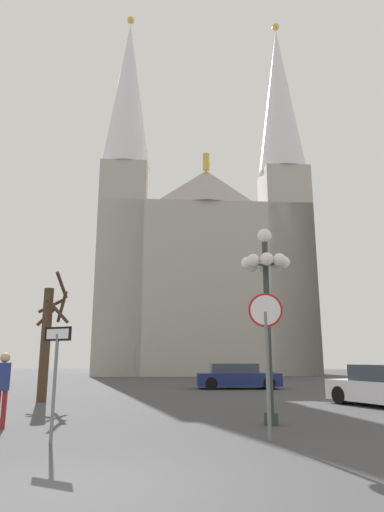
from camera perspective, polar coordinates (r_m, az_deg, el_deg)
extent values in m
plane|color=#424244|center=(6.50, -14.60, -27.51)|extent=(120.00, 120.00, 0.00)
cube|color=#ADA89E|center=(46.86, 1.36, -4.84)|extent=(22.38, 14.84, 16.45)
pyramid|color=#ADA89E|center=(44.65, 1.84, 8.85)|extent=(7.51, 3.06, 3.50)
cylinder|color=gold|center=(45.70, 1.82, 11.94)|extent=(0.70, 0.70, 1.80)
cube|color=#ADA89E|center=(43.58, -9.00, -1.39)|extent=(5.11, 5.11, 20.48)
cone|color=silver|center=(50.80, -8.21, 20.03)|extent=(4.94, 4.94, 17.38)
sphere|color=gold|center=(56.24, -7.88, 27.83)|extent=(0.80, 0.80, 0.80)
cube|color=#ADA89E|center=(45.07, 12.17, -1.63)|extent=(5.11, 5.11, 20.48)
cone|color=silver|center=(52.09, 11.14, 19.24)|extent=(4.94, 4.94, 17.38)
sphere|color=gold|center=(57.41, 10.70, 26.96)|extent=(0.80, 0.80, 0.80)
cylinder|color=slate|center=(9.77, 9.72, -14.82)|extent=(0.08, 0.08, 2.64)
cylinder|color=red|center=(9.82, 9.42, -6.88)|extent=(0.73, 0.14, 0.73)
cylinder|color=white|center=(9.80, 9.42, -6.87)|extent=(0.64, 0.10, 0.65)
cylinder|color=slate|center=(9.88, -17.29, -15.82)|extent=(0.07, 0.07, 2.16)
cube|color=black|center=(9.88, -16.87, -9.56)|extent=(0.68, 0.30, 0.29)
cube|color=white|center=(9.86, -16.91, -9.55)|extent=(0.56, 0.23, 0.20)
cylinder|color=#2D3833|center=(12.07, 9.74, -9.34)|extent=(0.16, 0.16, 4.78)
cylinder|color=#2D3833|center=(12.15, 10.16, -19.93)|extent=(0.36, 0.36, 0.30)
sphere|color=white|center=(12.49, 9.29, 2.58)|extent=(0.39, 0.39, 0.39)
sphere|color=white|center=(12.36, 11.67, -0.82)|extent=(0.35, 0.35, 0.35)
cylinder|color=#2D3833|center=(12.33, 10.55, -0.84)|extent=(0.05, 0.49, 0.05)
sphere|color=white|center=(12.68, 10.85, -1.16)|extent=(0.35, 0.35, 0.35)
cylinder|color=#2D3833|center=(12.50, 10.15, -1.01)|extent=(0.38, 0.38, 0.05)
sphere|color=white|center=(12.79, 9.26, -1.32)|extent=(0.35, 0.35, 0.35)
cylinder|color=#2D3833|center=(12.55, 9.34, -1.10)|extent=(0.49, 0.05, 0.05)
sphere|color=white|center=(12.63, 7.75, -1.22)|extent=(0.35, 0.35, 0.35)
cylinder|color=#2D3833|center=(12.47, 8.57, -1.05)|extent=(0.38, 0.38, 0.05)
sphere|color=white|center=(12.28, 7.16, -0.91)|extent=(0.35, 0.35, 0.35)
cylinder|color=#2D3833|center=(12.30, 8.29, -0.89)|extent=(0.05, 0.49, 0.05)
sphere|color=white|center=(11.95, 7.90, -0.56)|extent=(0.35, 0.35, 0.35)
cylinder|color=#2D3833|center=(12.13, 8.67, -0.72)|extent=(0.38, 0.38, 0.05)
sphere|color=white|center=(11.84, 9.60, -0.38)|extent=(0.35, 0.35, 0.35)
cylinder|color=#2D3833|center=(12.08, 9.51, -0.63)|extent=(0.49, 0.05, 0.05)
sphere|color=white|center=(12.01, 11.18, -0.49)|extent=(0.35, 0.35, 0.35)
cylinder|color=#2D3833|center=(12.16, 10.29, -0.68)|extent=(0.38, 0.38, 0.05)
cylinder|color=#473323|center=(18.79, -18.34, -10.64)|extent=(0.38, 0.38, 4.41)
cylinder|color=#473323|center=(19.20, -18.17, -7.36)|extent=(0.77, 0.47, 0.84)
cylinder|color=#473323|center=(18.44, -16.95, -6.75)|extent=(0.68, 1.13, 0.94)
cylinder|color=#473323|center=(19.38, -17.63, -6.12)|extent=(1.07, 0.27, 0.64)
cylinder|color=#473323|center=(19.00, -16.38, -6.30)|extent=(0.78, 1.07, 1.19)
cylinder|color=#473323|center=(18.79, -16.40, -3.61)|extent=(0.16, 1.13, 0.97)
cube|color=navy|center=(25.35, 5.95, -15.51)|extent=(4.70, 2.38, 0.68)
cube|color=#333D47|center=(25.30, 5.40, -14.18)|extent=(2.70, 1.96, 0.51)
cylinder|color=black|center=(26.43, 9.13, -15.67)|extent=(0.66, 0.29, 0.64)
cylinder|color=black|center=(24.79, 9.88, -15.84)|extent=(0.66, 0.29, 0.64)
cylinder|color=black|center=(26.04, 2.23, -15.86)|extent=(0.66, 0.29, 0.64)
cylinder|color=black|center=(24.37, 2.52, -16.07)|extent=(0.66, 0.29, 0.64)
cylinder|color=black|center=(17.90, 18.49, -16.61)|extent=(0.52, 0.66, 0.64)
cylinder|color=black|center=(19.09, 22.17, -16.06)|extent=(0.52, 0.66, 0.64)
cylinder|color=maroon|center=(12.25, -23.06, -17.71)|extent=(0.12, 0.12, 0.89)
cylinder|color=navy|center=(12.23, -23.08, -14.06)|extent=(0.32, 0.32, 0.66)
sphere|color=tan|center=(12.22, -22.90, -11.95)|extent=(0.24, 0.24, 0.24)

